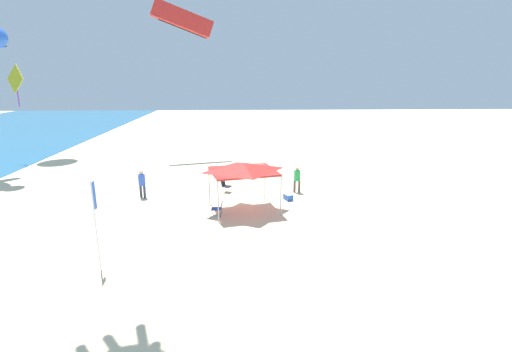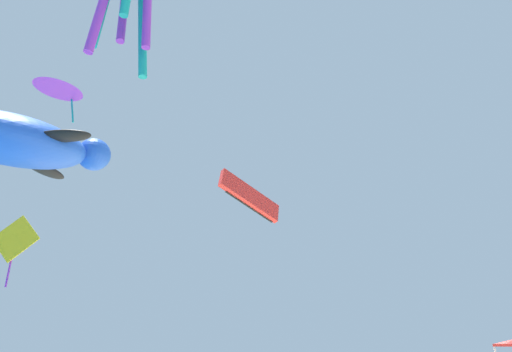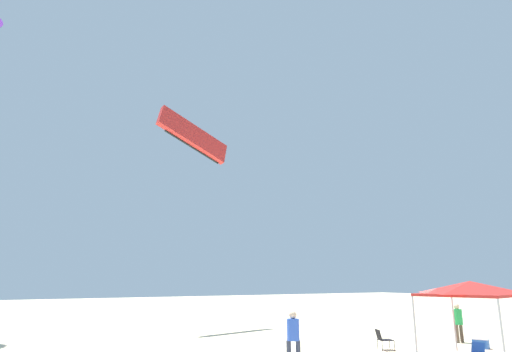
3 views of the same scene
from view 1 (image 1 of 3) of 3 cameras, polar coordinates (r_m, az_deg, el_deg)
The scene contains 10 objects.
ground at distance 23.91m, azimuth -1.83°, elevation -3.27°, with size 120.00×120.00×0.10m, color beige.
canopy_tent at distance 20.87m, azimuth -1.93°, elevation 1.29°, with size 3.72×4.12×2.79m.
folding_chair_facing_ocean at distance 20.69m, azimuth -5.75°, elevation -4.80°, with size 0.59×0.67×0.82m.
folding_chair_right_of_tent at distance 24.75m, azimuth -4.66°, elevation -1.40°, with size 0.73×0.78×0.82m.
cooler_box at distance 23.32m, azimuth 4.92°, elevation -3.16°, with size 0.73×0.61×0.40m.
banner_flag at distance 15.69m, azimuth -23.24°, elevation -5.78°, with size 0.36×0.06×3.72m.
person_kite_handler at distance 24.47m, azimuth -16.97°, elevation -0.81°, with size 0.43×0.43×1.79m.
person_beachcomber at distance 24.62m, azimuth 6.28°, elevation -0.19°, with size 0.42×0.47×1.75m.
kite_diamond_yellow at distance 38.83m, azimuth -32.74°, elevation 12.13°, with size 1.43×2.11×3.57m.
kite_parafoil_red at distance 36.46m, azimuth -11.10°, elevation 22.36°, with size 1.58×5.50×3.34m.
Camera 1 is at (-22.68, 0.16, 7.52)m, focal length 26.30 mm.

